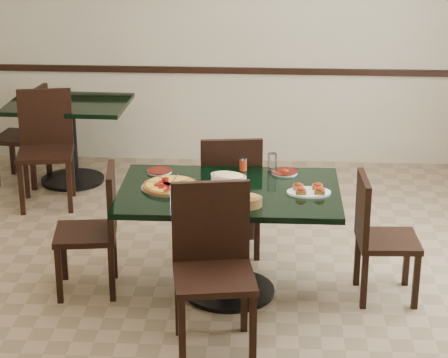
# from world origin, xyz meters

# --- Properties ---
(floor) EXTENTS (5.50, 5.50, 0.00)m
(floor) POSITION_xyz_m (0.00, 0.00, 0.00)
(floor) COLOR #866C4D
(floor) RESTS_ON ground
(room_shell) EXTENTS (5.50, 5.50, 5.50)m
(room_shell) POSITION_xyz_m (1.02, 1.73, 1.17)
(room_shell) COLOR silver
(room_shell) RESTS_ON floor
(main_table) EXTENTS (1.45, 0.93, 0.75)m
(main_table) POSITION_xyz_m (0.09, -0.05, 0.57)
(main_table) COLOR black
(main_table) RESTS_ON floor
(back_table) EXTENTS (1.08, 0.80, 0.75)m
(back_table) POSITION_xyz_m (-1.46, 2.05, 0.52)
(back_table) COLOR black
(back_table) RESTS_ON floor
(chair_far) EXTENTS (0.49, 0.49, 0.94)m
(chair_far) POSITION_xyz_m (0.07, 0.55, 0.53)
(chair_far) COLOR black
(chair_far) RESTS_ON floor
(chair_near) EXTENTS (0.54, 0.54, 1.00)m
(chair_near) POSITION_xyz_m (0.03, -0.71, 0.56)
(chair_near) COLOR black
(chair_near) RESTS_ON floor
(chair_right) EXTENTS (0.42, 0.42, 0.85)m
(chair_right) POSITION_xyz_m (1.07, -0.05, 0.47)
(chair_right) COLOR black
(chair_right) RESTS_ON floor
(chair_left) EXTENTS (0.46, 0.46, 0.87)m
(chair_left) POSITION_xyz_m (-0.79, -0.06, 0.49)
(chair_left) COLOR black
(chair_left) RESTS_ON floor
(back_chair_near) EXTENTS (0.52, 0.52, 0.97)m
(back_chair_near) POSITION_xyz_m (-1.55, 1.55, 0.54)
(back_chair_near) COLOR black
(back_chair_near) RESTS_ON floor
(back_chair_left) EXTENTS (0.47, 0.47, 0.89)m
(back_chair_left) POSITION_xyz_m (-1.83, 2.01, 0.50)
(back_chair_left) COLOR black
(back_chair_left) RESTS_ON floor
(pepperoni_pizza) EXTENTS (0.39, 0.39, 0.04)m
(pepperoni_pizza) POSITION_xyz_m (-0.29, -0.06, 0.77)
(pepperoni_pizza) COLOR #AFAFB6
(pepperoni_pizza) RESTS_ON main_table
(lasagna_casserole) EXTENTS (0.29, 0.27, 0.09)m
(lasagna_casserole) POSITION_xyz_m (0.08, 0.02, 0.80)
(lasagna_casserole) COLOR white
(lasagna_casserole) RESTS_ON main_table
(bread_basket) EXTENTS (0.23, 0.20, 0.09)m
(bread_basket) POSITION_xyz_m (0.22, -0.35, 0.79)
(bread_basket) COLOR brown
(bread_basket) RESTS_ON main_table
(bruschetta_platter) EXTENTS (0.29, 0.21, 0.05)m
(bruschetta_platter) POSITION_xyz_m (0.61, -0.10, 0.77)
(bruschetta_platter) COLOR white
(bruschetta_platter) RESTS_ON main_table
(side_plate_near) EXTENTS (0.20, 0.20, 0.02)m
(side_plate_near) POSITION_xyz_m (-0.00, -0.43, 0.76)
(side_plate_near) COLOR white
(side_plate_near) RESTS_ON main_table
(side_plate_far_r) EXTENTS (0.18, 0.18, 0.03)m
(side_plate_far_r) POSITION_xyz_m (0.45, 0.29, 0.76)
(side_plate_far_r) COLOR white
(side_plate_far_r) RESTS_ON main_table
(side_plate_far_l) EXTENTS (0.17, 0.17, 0.02)m
(side_plate_far_l) POSITION_xyz_m (-0.41, 0.25, 0.76)
(side_plate_far_l) COLOR white
(side_plate_far_l) RESTS_ON main_table
(napkin_setting) EXTENTS (0.17, 0.17, 0.01)m
(napkin_setting) POSITION_xyz_m (0.00, -0.41, 0.75)
(napkin_setting) COLOR white
(napkin_setting) RESTS_ON main_table
(water_glass_a) EXTENTS (0.06, 0.06, 0.13)m
(water_glass_a) POSITION_xyz_m (0.37, 0.30, 0.82)
(water_glass_a) COLOR silver
(water_glass_a) RESTS_ON main_table
(water_glass_b) EXTENTS (0.08, 0.08, 0.16)m
(water_glass_b) POSITION_xyz_m (-0.21, -0.43, 0.83)
(water_glass_b) COLOR silver
(water_glass_b) RESTS_ON main_table
(pepper_shaker) EXTENTS (0.05, 0.05, 0.09)m
(pepper_shaker) POSITION_xyz_m (0.17, 0.33, 0.80)
(pepper_shaker) COLOR red
(pepper_shaker) RESTS_ON main_table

